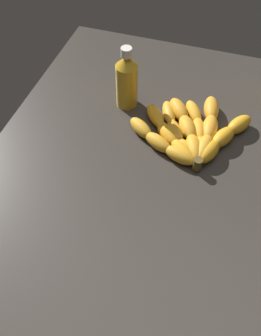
% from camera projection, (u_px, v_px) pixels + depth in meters
% --- Properties ---
extents(ground_plane, '(0.93, 0.71, 0.05)m').
position_uv_depth(ground_plane, '(147.00, 171.00, 0.80)').
color(ground_plane, '#38332D').
extents(banana_bunch, '(0.23, 0.29, 0.04)m').
position_uv_depth(banana_bunch, '(191.00, 133.00, 0.82)').
color(banana_bunch, orange).
rests_on(banana_bunch, ground_plane).
extents(honey_bottle, '(0.05, 0.05, 0.16)m').
position_uv_depth(honey_bottle, '(127.00, 80.00, 0.85)').
color(honey_bottle, gold).
rests_on(honey_bottle, ground_plane).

